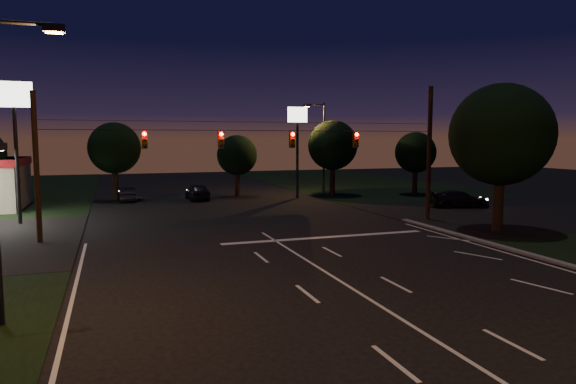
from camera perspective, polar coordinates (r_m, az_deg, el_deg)
name	(u,v)px	position (r m, az deg, el deg)	size (l,w,h in m)	color
ground	(379,306)	(17.68, 10.13, -12.32)	(140.00, 140.00, 0.00)	black
cross_street_right	(511,212)	(42.03, 23.52, -2.09)	(20.00, 16.00, 0.02)	black
stop_bar	(326,237)	(28.98, 4.25, -5.03)	(12.00, 0.50, 0.01)	silver
utility_pole_right	(427,220)	(36.31, 15.22, -3.00)	(0.30, 0.30, 9.00)	black
utility_pole_left	(40,243)	(30.38, -25.82, -5.11)	(0.28, 0.28, 8.00)	black
signal_span	(257,139)	(30.73, -3.41, 5.91)	(24.00, 0.40, 1.56)	black
pole_sign_left_near	(14,115)	(37.12, -28.12, 7.51)	(2.20, 0.30, 9.10)	black
pole_sign_right	(297,131)	(47.51, 1.05, 6.82)	(1.80, 0.30, 8.40)	black
street_light_left	(1,148)	(16.91, -29.25, 4.27)	(2.20, 0.35, 9.00)	black
street_light_right_far	(321,141)	(50.55, 3.74, 5.62)	(2.20, 0.35, 9.00)	black
tree_right_near	(499,136)	(33.00, 22.44, 5.78)	(6.00, 6.00, 8.76)	black
tree_far_b	(115,149)	(48.78, -18.70, 4.57)	(4.60, 4.60, 6.98)	black
tree_far_c	(237,156)	(49.08, -5.69, 4.03)	(3.80, 3.80, 5.86)	black
tree_far_d	(332,146)	(50.06, 4.95, 5.13)	(4.80, 4.80, 7.30)	black
tree_far_e	(415,153)	(52.10, 13.94, 4.23)	(4.00, 4.00, 6.18)	black
car_oncoming_a	(198,192)	(47.13, -10.01, 0.04)	(1.75, 4.36, 1.49)	black
car_oncoming_b	(127,194)	(47.74, -17.42, -0.21)	(1.33, 3.81, 1.26)	black
car_cross	(459,199)	(43.40, 18.48, -0.75)	(1.92, 4.72, 1.37)	black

